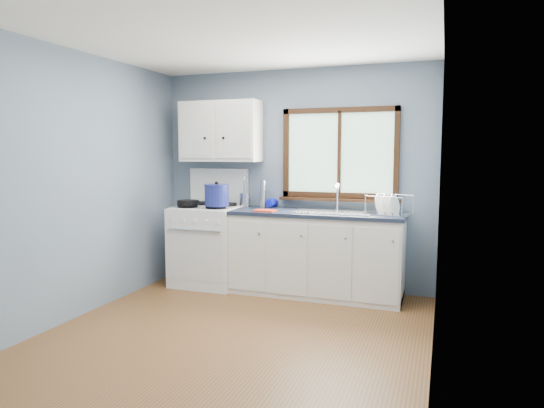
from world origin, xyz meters
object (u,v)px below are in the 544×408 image
(gas_range, at_px, (208,243))
(sink, at_px, (333,218))
(skillet, at_px, (188,203))
(utensil_crock, at_px, (245,200))
(stockpot, at_px, (217,195))
(thermos, at_px, (263,194))
(dish_rack, at_px, (388,209))
(base_cabinets, at_px, (316,258))

(gas_range, relative_size, sink, 1.62)
(skillet, distance_m, utensil_crock, 0.66)
(gas_range, relative_size, skillet, 3.38)
(stockpot, xyz_separation_m, utensil_crock, (0.19, 0.35, -0.08))
(gas_range, bearing_deg, thermos, 17.32)
(sink, height_order, thermos, thermos)
(dish_rack, bearing_deg, sink, -164.03)
(gas_range, xyz_separation_m, base_cabinets, (1.31, 0.02, -0.08))
(sink, distance_m, stockpot, 1.32)
(stockpot, height_order, thermos, stockpot)
(base_cabinets, relative_size, sink, 2.20)
(skillet, distance_m, stockpot, 0.37)
(sink, bearing_deg, stockpot, -171.93)
(stockpot, bearing_deg, dish_rack, 5.15)
(skillet, bearing_deg, gas_range, 66.98)
(gas_range, height_order, sink, gas_range)
(base_cabinets, xyz_separation_m, dish_rack, (0.76, -0.01, 0.57))
(base_cabinets, xyz_separation_m, stockpot, (-1.11, -0.18, 0.67))
(gas_range, relative_size, stockpot, 3.68)
(gas_range, relative_size, thermos, 4.37)
(gas_range, height_order, base_cabinets, gas_range)
(utensil_crock, distance_m, dish_rack, 1.68)
(base_cabinets, distance_m, skillet, 1.59)
(skillet, bearing_deg, base_cabinets, 27.36)
(base_cabinets, height_order, dish_rack, dish_rack)
(dish_rack, bearing_deg, thermos, -169.96)
(base_cabinets, distance_m, stockpot, 1.31)
(base_cabinets, bearing_deg, sink, -0.13)
(thermos, bearing_deg, sink, -11.21)
(utensil_crock, distance_m, thermos, 0.23)
(skillet, height_order, thermos, thermos)
(sink, height_order, dish_rack, sink)
(gas_range, xyz_separation_m, dish_rack, (2.06, 0.00, 0.48))
(gas_range, xyz_separation_m, stockpot, (0.20, -0.16, 0.59))
(thermos, height_order, dish_rack, thermos)
(utensil_crock, bearing_deg, dish_rack, -6.24)
(sink, xyz_separation_m, thermos, (-0.87, 0.17, 0.22))
(base_cabinets, distance_m, utensil_crock, 1.10)
(sink, relative_size, dish_rack, 1.72)
(skillet, height_order, dish_rack, dish_rack)
(gas_range, height_order, stockpot, gas_range)
(sink, relative_size, skillet, 2.09)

